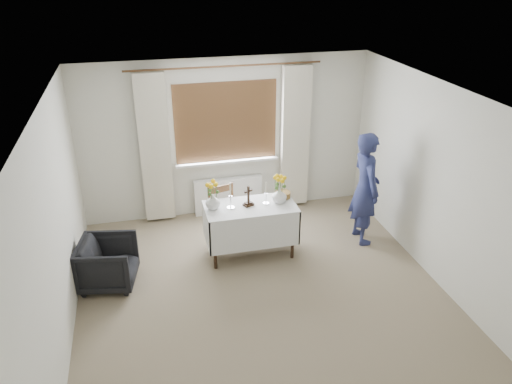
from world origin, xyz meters
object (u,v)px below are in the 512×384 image
wooden_chair (227,218)px  person (365,188)px  altar_table (250,230)px  flower_vase_left (213,201)px  wooden_cross (248,196)px  flower_vase_right (279,195)px  armchair (108,263)px

wooden_chair → person: 2.02m
altar_table → flower_vase_left: flower_vase_left is taller
person → wooden_cross: person is taller
flower_vase_right → altar_table: bearing=-178.5°
wooden_chair → armchair: wooden_chair is taller
altar_table → armchair: altar_table is taller
flower_vase_left → wooden_cross: bearing=-3.1°
armchair → person: bearing=-75.0°
wooden_chair → armchair: 1.74m
wooden_chair → person: size_ratio=0.54×
wooden_cross → person: bearing=-25.3°
wooden_chair → flower_vase_right: size_ratio=4.20×
flower_vase_right → armchair: bearing=-173.3°
altar_table → flower_vase_left: (-0.50, 0.05, 0.49)m
altar_table → flower_vase_right: 0.64m
flower_vase_left → flower_vase_right: 0.91m
person → flower_vase_left: size_ratio=7.90×
person → wooden_cross: 1.71m
altar_table → person: person is taller
armchair → wooden_cross: 2.00m
flower_vase_left → wooden_chair: bearing=48.6°
person → flower_vase_left: bearing=89.5°
armchair → person: size_ratio=0.41×
altar_table → person: 1.74m
flower_vase_left → flower_vase_right: size_ratio=0.99×
altar_table → person: bearing=0.4°
armchair → altar_table: bearing=-71.5°
wooden_chair → wooden_cross: wooden_cross is taller
wooden_chair → flower_vase_right: flower_vase_right is taller
altar_table → person: size_ratio=0.75×
altar_table → wooden_chair: bearing=132.8°
altar_table → wooden_cross: size_ratio=4.31×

